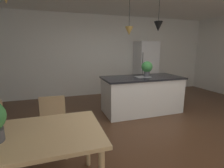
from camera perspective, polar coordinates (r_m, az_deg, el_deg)
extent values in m
cube|color=#4C301E|center=(3.45, 12.69, -16.40)|extent=(10.00, 8.40, 0.04)
cube|color=white|center=(6.07, -2.78, 9.39)|extent=(10.00, 0.12, 2.70)
cube|color=tan|center=(2.00, -32.63, -15.37)|extent=(1.90, 0.91, 0.04)
cylinder|color=tan|center=(2.46, -8.14, -18.12)|extent=(0.06, 0.06, 0.74)
cube|color=tan|center=(2.76, -19.04, -13.73)|extent=(0.41, 0.41, 0.04)
cube|color=white|center=(2.75, -19.08, -13.06)|extent=(0.37, 0.37, 0.03)
cube|color=tan|center=(2.84, -19.18, -7.99)|extent=(0.38, 0.04, 0.42)
cylinder|color=tan|center=(2.71, -15.07, -19.38)|extent=(0.04, 0.04, 0.41)
cylinder|color=tan|center=(2.73, -22.65, -19.63)|extent=(0.04, 0.04, 0.41)
cylinder|color=tan|center=(3.01, -15.23, -16.09)|extent=(0.04, 0.04, 0.41)
cylinder|color=tan|center=(3.03, -21.94, -16.35)|extent=(0.04, 0.04, 0.41)
cylinder|color=tan|center=(3.11, -31.89, -16.58)|extent=(0.04, 0.04, 0.41)
cube|color=white|center=(4.41, 9.85, -3.59)|extent=(1.91, 0.87, 0.88)
cube|color=black|center=(4.32, 10.05, 2.06)|extent=(1.97, 0.93, 0.04)
cube|color=gray|center=(4.32, 10.17, 2.39)|extent=(0.36, 0.30, 0.01)
cube|color=silver|center=(6.29, 11.16, 5.35)|extent=(0.70, 0.64, 1.84)
cylinder|color=#4C4C4C|center=(5.84, 10.11, 4.92)|extent=(0.02, 0.02, 1.11)
cylinder|color=black|center=(4.17, 5.83, 22.71)|extent=(0.01, 0.01, 0.62)
cone|color=olive|center=(4.11, 5.71, 17.18)|extent=(0.19, 0.19, 0.19)
cylinder|color=black|center=(4.54, 15.41, 22.42)|extent=(0.01, 0.01, 0.47)
cone|color=black|center=(4.49, 15.16, 18.06)|extent=(0.21, 0.21, 0.23)
cylinder|color=#4C4C51|center=(4.36, 11.48, 3.25)|extent=(0.14, 0.14, 0.13)
sphere|color=#387F3D|center=(4.34, 11.58, 5.63)|extent=(0.27, 0.27, 0.27)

